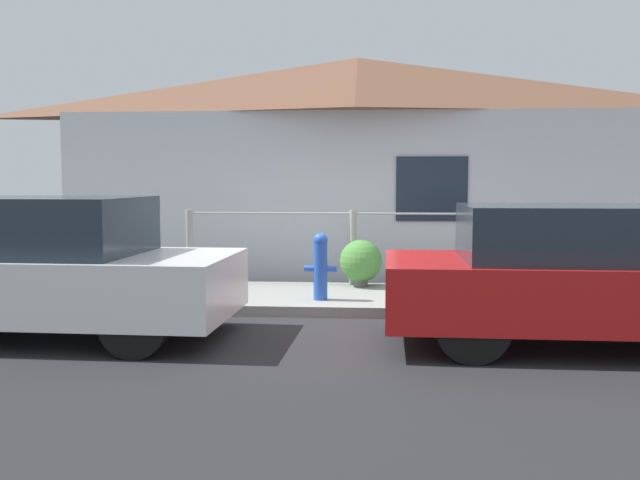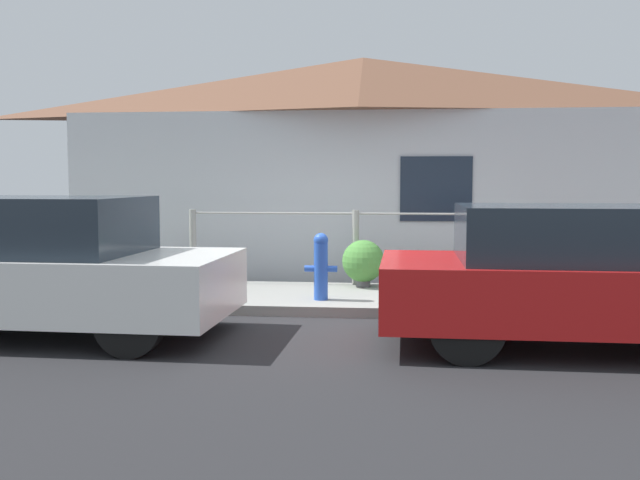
{
  "view_description": "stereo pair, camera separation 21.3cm",
  "coord_description": "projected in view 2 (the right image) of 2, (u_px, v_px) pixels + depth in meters",
  "views": [
    {
      "loc": [
        0.36,
        -8.32,
        1.63
      ],
      "look_at": [
        -0.34,
        0.3,
        0.9
      ],
      "focal_mm": 40.0,
      "sensor_mm": 36.0,
      "label": 1
    },
    {
      "loc": [
        0.58,
        -8.3,
        1.63
      ],
      "look_at": [
        -0.34,
        0.3,
        0.9
      ],
      "focal_mm": 40.0,
      "sensor_mm": 36.0,
      "label": 2
    }
  ],
  "objects": [
    {
      "name": "ground_plane",
      "position": [
        346.0,
        318.0,
        8.42
      ],
      "size": [
        60.0,
        60.0,
        0.0
      ],
      "primitive_type": "plane",
      "color": "#262628"
    },
    {
      "name": "sidewalk",
      "position": [
        352.0,
        299.0,
        9.43
      ],
      "size": [
        24.0,
        2.05,
        0.13
      ],
      "color": "gray",
      "rests_on": "ground_plane"
    },
    {
      "name": "house",
      "position": [
        363.0,
        100.0,
        11.95
      ],
      "size": [
        9.89,
        2.23,
        3.69
      ],
      "color": "silver",
      "rests_on": "ground_plane"
    },
    {
      "name": "fence",
      "position": [
        356.0,
        243.0,
        10.24
      ],
      "size": [
        4.9,
        0.1,
        1.07
      ],
      "color": "#999993",
      "rests_on": "sidewalk"
    },
    {
      "name": "car_left",
      "position": [
        50.0,
        267.0,
        7.43
      ],
      "size": [
        3.74,
        1.89,
        1.45
      ],
      "rotation": [
        0.0,
        0.0,
        -0.03
      ],
      "color": "white",
      "rests_on": "ground_plane"
    },
    {
      "name": "car_right",
      "position": [
        590.0,
        277.0,
        6.86
      ],
      "size": [
        4.11,
        1.8,
        1.38
      ],
      "rotation": [
        0.0,
        0.0,
        -0.01
      ],
      "color": "red",
      "rests_on": "ground_plane"
    },
    {
      "name": "fire_hydrant",
      "position": [
        321.0,
        265.0,
        8.93
      ],
      "size": [
        0.41,
        0.18,
        0.84
      ],
      "color": "blue",
      "rests_on": "sidewalk"
    },
    {
      "name": "potted_plant_near_hydrant",
      "position": [
        363.0,
        262.0,
        10.04
      ],
      "size": [
        0.6,
        0.6,
        0.66
      ],
      "color": "slate",
      "rests_on": "sidewalk"
    },
    {
      "name": "potted_plant_by_fence",
      "position": [
        149.0,
        265.0,
        10.09
      ],
      "size": [
        0.48,
        0.48,
        0.56
      ],
      "color": "#9E5638",
      "rests_on": "sidewalk"
    }
  ]
}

